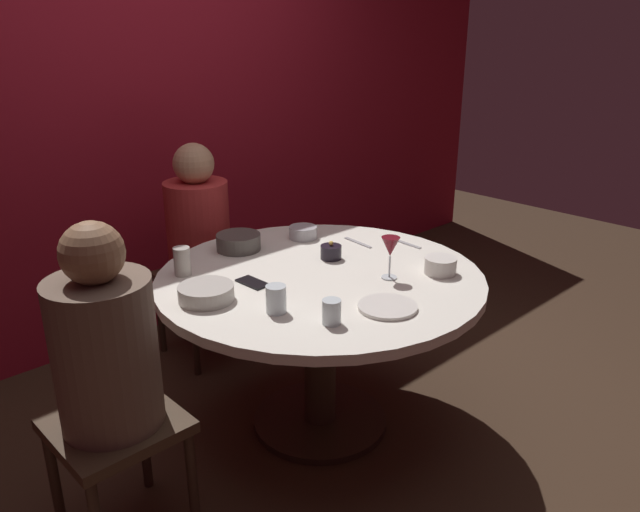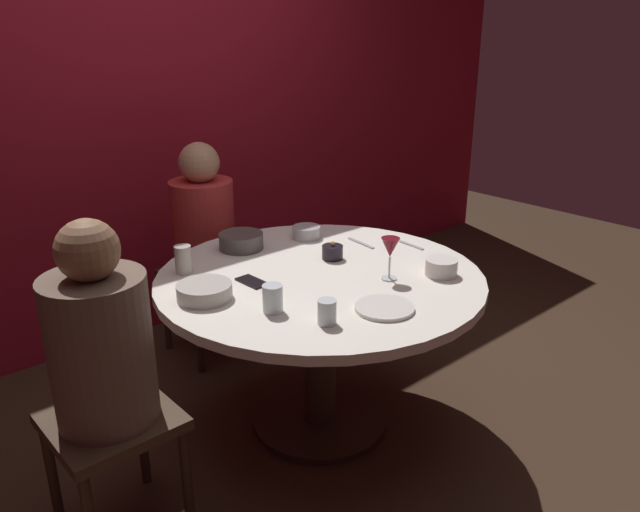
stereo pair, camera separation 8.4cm
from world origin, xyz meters
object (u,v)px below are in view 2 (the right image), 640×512
Objects in this scene: bowl_sauce_side at (204,291)px; cup_by_right_diner at (327,312)px; seated_diner_back at (203,227)px; dinner_plate at (384,308)px; dining_table at (320,306)px; bowl_salad_center at (441,267)px; cup_near_candle at (273,298)px; cell_phone at (252,282)px; bowl_serving_large at (306,232)px; seated_diner_left at (101,351)px; bowl_small_white at (241,241)px; wine_glass at (390,249)px; cup_by_left_diner at (183,260)px; candle_holder at (332,252)px.

cup_by_right_diner is at bearing -66.20° from bowl_sauce_side.
dinner_plate is at bearing -2.22° from seated_diner_back.
dining_table is 10.26× the size of bowl_salad_center.
seated_diner_back reaches higher than bowl_salad_center.
seated_diner_back reaches higher than cup_near_candle.
bowl_serving_large reaches higher than cell_phone.
seated_diner_left is 1.26m from bowl_serving_large.
bowl_small_white is 2.28× the size of cup_by_right_diner.
wine_glass reaches higher than cell_phone.
cup_by_left_diner is at bearing -38.33° from seated_diner_back.
seated_diner_left reaches higher than bowl_sauce_side.
seated_diner_back is 13.00× the size of cup_by_right_diner.
cell_phone is 0.59m from bowl_serving_large.
seated_diner_back is at bearing 106.38° from bowl_salad_center.
bowl_salad_center is (0.21, -0.44, 0.00)m from candle_holder.
seated_diner_left is (-0.94, 0.00, 0.13)m from dining_table.
cup_near_candle is at bearing -115.52° from bowl_small_white.
bowl_sauce_side is 0.50m from cup_by_right_diner.
cup_near_candle is at bearing 172.35° from wine_glass.
cup_by_left_diner is at bearing 133.90° from wine_glass.
dining_table is 0.60m from cup_by_left_diner.
seated_diner_left is 1.00m from bowl_small_white.
bowl_serving_large is at bearing 25.82° from cell_phone.
bowl_sauce_side is (-0.65, 0.01, -0.00)m from candle_holder.
cup_by_left_diner is (-0.05, 0.54, 0.01)m from cup_near_candle.
cup_near_candle is 1.15× the size of cup_by_right_diner.
seated_diner_left is at bearing 168.54° from wine_glass.
candle_holder is 0.65m from bowl_sauce_side.
bowl_small_white is 0.97× the size of bowl_sauce_side.
candle_holder is at bearing 25.65° from cup_near_candle.
wine_glass is 0.48m from cup_by_right_diner.
cell_phone is (-0.26, -0.80, 0.02)m from seated_diner_back.
cup_near_candle is (-0.54, 0.07, -0.08)m from wine_glass.
bowl_salad_center is (0.37, -1.25, 0.05)m from seated_diner_back.
bowl_sauce_side is at bearing -159.15° from bowl_serving_large.
cup_by_right_diner is (0.66, -0.36, 0.06)m from seated_diner_left.
cup_by_left_diner is (0.53, 0.39, 0.07)m from seated_diner_left.
seated_diner_back is at bearing 51.67° from cup_by_left_diner.
dinner_plate is at bearing -70.02° from cell_phone.
bowl_sauce_side is 2.05× the size of cup_near_candle.
cup_by_right_diner reaches higher than bowl_small_white.
seated_diner_left is at bearing 165.07° from cup_near_candle.
cup_by_left_diner reaches higher than candle_holder.
bowl_small_white is at bearing 75.16° from cup_by_right_diner.
seated_diner_left reaches higher than dining_table.
bowl_small_white is at bearing 165.62° from bowl_serving_large.
seated_diner_back is 11.30× the size of cup_near_candle.
cup_by_right_diner is at bearing -128.61° from dining_table.
cup_by_right_diner is (0.20, -0.46, 0.01)m from bowl_sauce_side.
cell_phone reaches higher than dining_table.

